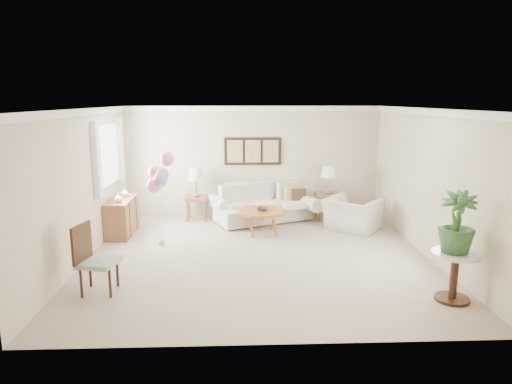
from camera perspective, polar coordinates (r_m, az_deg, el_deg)
ground_plane at (r=8.23m, az=0.30°, el=-8.02°), size 6.00×6.00×0.00m
room_shell at (r=7.92m, az=-0.51°, el=3.35°), size 6.04×6.04×2.60m
wall_art_triptych at (r=10.78m, az=-0.39°, el=5.12°), size 1.35×0.06×0.65m
sofa at (r=10.46m, az=0.91°, el=-1.82°), size 2.66×1.68×0.86m
end_table_left at (r=10.64m, az=-7.42°, el=-1.03°), size 0.50×0.46×0.55m
end_table_right at (r=10.68m, az=8.99°, el=-0.69°), size 0.57×0.52×0.62m
lamp_left at (r=10.53m, az=-7.51°, el=2.13°), size 0.37×0.37×0.66m
lamp_right at (r=10.57m, az=9.09°, el=2.39°), size 0.36×0.36×0.63m
coffee_table at (r=9.44m, az=0.84°, el=-2.53°), size 0.99×0.99×0.50m
decor_bowl at (r=9.41m, az=0.83°, el=-2.15°), size 0.31×0.31×0.06m
armchair at (r=9.95m, az=11.93°, el=-2.75°), size 1.40×1.38×0.68m
side_table at (r=6.90m, az=23.62°, el=-8.29°), size 0.65×0.65×0.70m
potted_plant at (r=6.72m, az=23.82°, el=-3.49°), size 0.63×0.63×0.85m
accent_chair at (r=7.00m, az=-19.71°, el=-7.68°), size 0.60×0.60×1.02m
credenza at (r=9.85m, az=-16.38°, el=-2.96°), size 0.46×1.20×0.74m
vase_white at (r=9.47m, az=-16.83°, el=-0.69°), size 0.20×0.20×0.18m
vase_sage at (r=9.96m, az=-16.11°, el=-0.06°), size 0.21×0.21×0.18m
balloon_cluster at (r=8.72m, az=-11.95°, el=2.13°), size 0.50×0.42×1.81m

